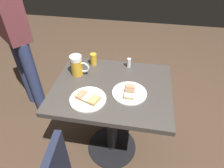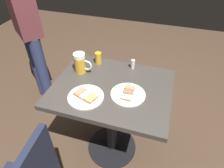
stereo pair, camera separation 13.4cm
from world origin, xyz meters
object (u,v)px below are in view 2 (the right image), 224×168
(beer_mug, at_px, (81,63))
(patron_standing, at_px, (27,26))
(plate_near, at_px, (86,96))
(beer_glass_small, at_px, (98,58))
(plate_far, at_px, (128,94))
(salt_shaker, at_px, (133,64))

(beer_mug, distance_m, patron_standing, 0.73)
(plate_near, xyz_separation_m, beer_mug, (-0.14, 0.25, 0.07))
(beer_glass_small, height_order, patron_standing, patron_standing)
(patron_standing, bearing_deg, plate_near, 3.36)
(plate_far, bearing_deg, beer_mug, 159.70)
(plate_far, bearing_deg, patron_standing, 156.71)
(plate_far, relative_size, beer_mug, 1.48)
(beer_mug, relative_size, patron_standing, 0.10)
(beer_mug, xyz_separation_m, beer_glass_small, (0.08, 0.15, -0.03))
(beer_mug, bearing_deg, plate_far, -20.30)
(plate_far, distance_m, salt_shaker, 0.31)
(plate_far, distance_m, beer_glass_small, 0.43)
(beer_mug, height_order, patron_standing, patron_standing)
(plate_far, distance_m, patron_standing, 1.16)
(plate_near, height_order, beer_mug, beer_mug)
(plate_near, height_order, patron_standing, patron_standing)
(plate_near, height_order, salt_shaker, salt_shaker)
(plate_near, xyz_separation_m, plate_far, (0.26, 0.10, -0.00))
(plate_near, distance_m, beer_mug, 0.30)
(plate_far, xyz_separation_m, salt_shaker, (-0.04, 0.31, 0.03))
(plate_near, xyz_separation_m, salt_shaker, (0.22, 0.41, 0.03))
(beer_mug, distance_m, beer_glass_small, 0.17)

